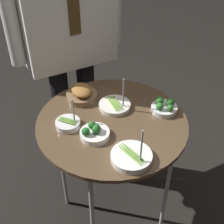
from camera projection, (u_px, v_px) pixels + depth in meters
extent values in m
plane|color=black|center=(112.00, 215.00, 1.88)|extent=(8.00, 8.00, 0.00)
cylinder|color=brown|center=(112.00, 122.00, 1.41)|extent=(0.69, 0.69, 0.02)
cylinder|color=#B7B7BC|center=(167.00, 189.00, 1.58)|extent=(0.02, 0.02, 0.73)
cylinder|color=#B7B7BC|center=(93.00, 223.00, 1.43)|extent=(0.02, 0.02, 0.73)
cylinder|color=#B7B7BC|center=(127.00, 139.00, 1.86)|extent=(0.02, 0.02, 0.73)
cylinder|color=#B7B7BC|center=(62.00, 163.00, 1.72)|extent=(0.02, 0.02, 0.73)
cylinder|color=brown|center=(82.00, 96.00, 1.53)|extent=(0.15, 0.15, 0.03)
ellipsoid|color=#93602D|center=(81.00, 90.00, 1.51)|extent=(0.11, 0.14, 0.04)
cylinder|color=silver|center=(115.00, 106.00, 1.48)|extent=(0.15, 0.15, 0.02)
ellipsoid|color=#7AA847|center=(118.00, 102.00, 1.48)|extent=(0.02, 0.13, 0.01)
ellipsoid|color=#7AA847|center=(116.00, 103.00, 1.47)|extent=(0.02, 0.13, 0.01)
ellipsoid|color=#7AA847|center=(114.00, 103.00, 1.47)|extent=(0.02, 0.13, 0.01)
ellipsoid|color=#7AA847|center=(112.00, 104.00, 1.47)|extent=(0.02, 0.13, 0.01)
cylinder|color=#939399|center=(123.00, 94.00, 1.42)|extent=(0.01, 0.01, 0.17)
cylinder|color=silver|center=(68.00, 124.00, 1.37)|extent=(0.11, 0.11, 0.03)
ellipsoid|color=olive|center=(69.00, 119.00, 1.37)|extent=(0.07, 0.08, 0.01)
ellipsoid|color=olive|center=(68.00, 121.00, 1.36)|extent=(0.07, 0.08, 0.01)
ellipsoid|color=olive|center=(66.00, 122.00, 1.35)|extent=(0.07, 0.08, 0.01)
cylinder|color=#939399|center=(74.00, 112.00, 1.34)|extent=(0.01, 0.01, 0.14)
cylinder|color=silver|center=(164.00, 109.00, 1.46)|extent=(0.12, 0.12, 0.03)
sphere|color=#2D7028|center=(170.00, 102.00, 1.45)|extent=(0.04, 0.04, 0.04)
sphere|color=#2D7028|center=(160.00, 100.00, 1.45)|extent=(0.04, 0.04, 0.04)
sphere|color=#2D7028|center=(160.00, 107.00, 1.42)|extent=(0.03, 0.03, 0.03)
sphere|color=#2D7028|center=(170.00, 108.00, 1.42)|extent=(0.03, 0.03, 0.03)
cylinder|color=white|center=(95.00, 134.00, 1.32)|extent=(0.13, 0.13, 0.03)
sphere|color=#236023|center=(97.00, 128.00, 1.31)|extent=(0.03, 0.03, 0.03)
sphere|color=#236023|center=(92.00, 125.00, 1.32)|extent=(0.03, 0.03, 0.03)
sphere|color=#236023|center=(86.00, 132.00, 1.29)|extent=(0.03, 0.03, 0.03)
sphere|color=#236023|center=(96.00, 130.00, 1.30)|extent=(0.03, 0.03, 0.03)
cylinder|color=white|center=(131.00, 157.00, 1.22)|extent=(0.16, 0.16, 0.03)
ellipsoid|color=olive|center=(133.00, 152.00, 1.21)|extent=(0.04, 0.14, 0.01)
ellipsoid|color=olive|center=(132.00, 154.00, 1.21)|extent=(0.04, 0.14, 0.01)
ellipsoid|color=olive|center=(130.00, 155.00, 1.20)|extent=(0.04, 0.14, 0.01)
cylinder|color=#939399|center=(141.00, 149.00, 1.14)|extent=(0.01, 0.01, 0.18)
cylinder|color=black|center=(64.00, 122.00, 1.92)|extent=(0.10, 0.10, 0.82)
cylinder|color=black|center=(88.00, 114.00, 1.98)|extent=(0.10, 0.10, 0.82)
cube|color=white|center=(65.00, 3.00, 1.50)|extent=(0.46, 0.22, 0.62)
cylinder|color=white|center=(8.00, 8.00, 1.39)|extent=(0.08, 0.08, 0.57)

